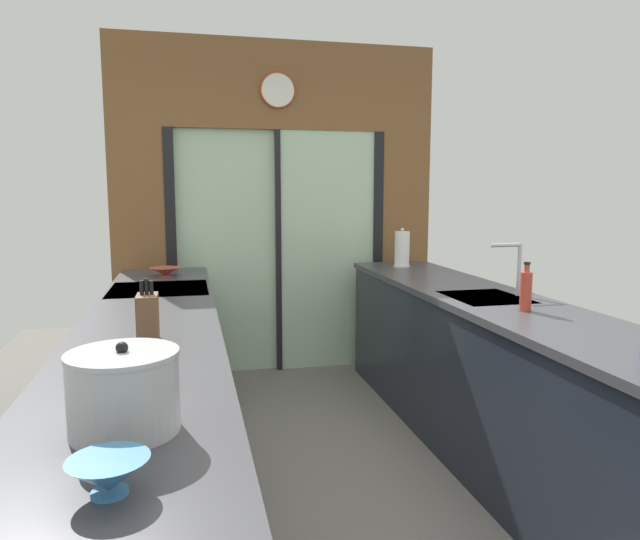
{
  "coord_description": "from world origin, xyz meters",
  "views": [
    {
      "loc": [
        -0.72,
        -2.35,
        1.51
      ],
      "look_at": [
        0.01,
        0.85,
        1.06
      ],
      "focal_mm": 32.46,
      "sensor_mm": 36.0,
      "label": 1
    }
  ],
  "objects_px": {
    "oven_range": "(162,362)",
    "mixing_bowl_far": "(165,271)",
    "paper_towel_roll": "(402,249)",
    "knife_block": "(148,318)",
    "stock_pot": "(124,392)",
    "mixing_bowl_near": "(109,475)",
    "soap_bottle_far": "(526,290)"
  },
  "relations": [
    {
      "from": "oven_range",
      "to": "mixing_bowl_far",
      "type": "relative_size",
      "value": 4.26
    },
    {
      "from": "paper_towel_roll",
      "to": "knife_block",
      "type": "bearing_deg",
      "value": -133.09
    },
    {
      "from": "knife_block",
      "to": "stock_pot",
      "type": "relative_size",
      "value": 0.93
    },
    {
      "from": "oven_range",
      "to": "mixing_bowl_far",
      "type": "height_order",
      "value": "mixing_bowl_far"
    },
    {
      "from": "mixing_bowl_near",
      "to": "oven_range",
      "type": "bearing_deg",
      "value": 90.43
    },
    {
      "from": "mixing_bowl_far",
      "to": "knife_block",
      "type": "bearing_deg",
      "value": -90.0
    },
    {
      "from": "oven_range",
      "to": "mixing_bowl_near",
      "type": "height_order",
      "value": "mixing_bowl_near"
    },
    {
      "from": "oven_range",
      "to": "stock_pot",
      "type": "distance_m",
      "value": 2.24
    },
    {
      "from": "oven_range",
      "to": "knife_block",
      "type": "relative_size",
      "value": 3.65
    },
    {
      "from": "mixing_bowl_far",
      "to": "knife_block",
      "type": "distance_m",
      "value": 1.81
    },
    {
      "from": "mixing_bowl_near",
      "to": "knife_block",
      "type": "distance_m",
      "value": 1.19
    },
    {
      "from": "mixing_bowl_far",
      "to": "paper_towel_roll",
      "type": "height_order",
      "value": "paper_towel_roll"
    },
    {
      "from": "mixing_bowl_far",
      "to": "knife_block",
      "type": "relative_size",
      "value": 0.86
    },
    {
      "from": "soap_bottle_far",
      "to": "paper_towel_roll",
      "type": "height_order",
      "value": "paper_towel_roll"
    },
    {
      "from": "oven_range",
      "to": "paper_towel_roll",
      "type": "height_order",
      "value": "paper_towel_roll"
    },
    {
      "from": "mixing_bowl_near",
      "to": "paper_towel_roll",
      "type": "bearing_deg",
      "value": 60.03
    },
    {
      "from": "mixing_bowl_far",
      "to": "soap_bottle_far",
      "type": "bearing_deg",
      "value": -42.03
    },
    {
      "from": "mixing_bowl_near",
      "to": "stock_pot",
      "type": "distance_m",
      "value": 0.31
    },
    {
      "from": "mixing_bowl_far",
      "to": "knife_block",
      "type": "xyz_separation_m",
      "value": [
        -0.0,
        -1.81,
        0.06
      ]
    },
    {
      "from": "oven_range",
      "to": "soap_bottle_far",
      "type": "xyz_separation_m",
      "value": [
        1.8,
        -1.09,
        0.57
      ]
    },
    {
      "from": "mixing_bowl_near",
      "to": "paper_towel_roll",
      "type": "height_order",
      "value": "paper_towel_roll"
    },
    {
      "from": "stock_pot",
      "to": "paper_towel_roll",
      "type": "bearing_deg",
      "value": 57.36
    },
    {
      "from": "knife_block",
      "to": "oven_range",
      "type": "bearing_deg",
      "value": 90.82
    },
    {
      "from": "oven_range",
      "to": "mixing_bowl_far",
      "type": "bearing_deg",
      "value": 87.95
    },
    {
      "from": "oven_range",
      "to": "paper_towel_roll",
      "type": "bearing_deg",
      "value": 18.81
    },
    {
      "from": "knife_block",
      "to": "soap_bottle_far",
      "type": "relative_size",
      "value": 1.03
    },
    {
      "from": "knife_block",
      "to": "soap_bottle_far",
      "type": "height_order",
      "value": "knife_block"
    },
    {
      "from": "knife_block",
      "to": "mixing_bowl_far",
      "type": "bearing_deg",
      "value": 90.0
    },
    {
      "from": "stock_pot",
      "to": "paper_towel_roll",
      "type": "distance_m",
      "value": 3.3
    },
    {
      "from": "knife_block",
      "to": "stock_pot",
      "type": "distance_m",
      "value": 0.88
    },
    {
      "from": "mixing_bowl_far",
      "to": "paper_towel_roll",
      "type": "relative_size",
      "value": 0.71
    },
    {
      "from": "knife_block",
      "to": "soap_bottle_far",
      "type": "bearing_deg",
      "value": 6.43
    }
  ]
}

